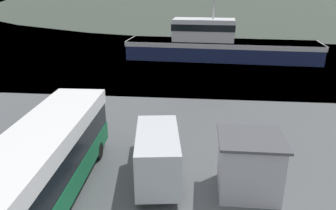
% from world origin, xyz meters
% --- Properties ---
extents(water_surface, '(240.00, 240.00, 0.00)m').
position_xyz_m(water_surface, '(0.00, 143.34, 0.00)').
color(water_surface, '#475B6B').
rests_on(water_surface, ground).
extents(tour_bus, '(2.94, 10.98, 3.37)m').
position_xyz_m(tour_bus, '(-1.91, 9.29, 1.89)').
color(tour_bus, '#146B3D').
rests_on(tour_bus, ground).
extents(delivery_van, '(2.72, 6.32, 2.53)m').
position_xyz_m(delivery_van, '(2.48, 11.78, 1.33)').
color(delivery_van, silver).
rests_on(delivery_van, ground).
extents(fishing_boat, '(23.57, 6.40, 9.82)m').
position_xyz_m(fishing_boat, '(6.50, 38.78, 1.81)').
color(fishing_boat, '#19234C').
rests_on(fishing_boat, water_surface).
extents(dock_kiosk, '(2.82, 2.68, 2.71)m').
position_xyz_m(dock_kiosk, '(6.66, 10.87, 1.37)').
color(dock_kiosk, '#B2B2B7').
rests_on(dock_kiosk, ground).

